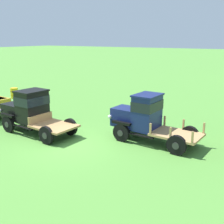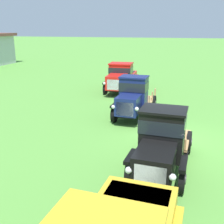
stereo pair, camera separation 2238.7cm
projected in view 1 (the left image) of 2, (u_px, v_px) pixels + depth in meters
ground_plane at (70, 144)px, 13.52m from camera, size 240.00×240.00×0.00m
vintage_truck_second_in_line at (31, 111)px, 15.07m from camera, size 4.94×2.09×2.31m
vintage_truck_midrow_center at (145, 117)px, 13.77m from camera, size 4.66×2.02×2.35m
oil_drum_beside_row at (14, 93)px, 23.66m from camera, size 0.65×0.65×0.88m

